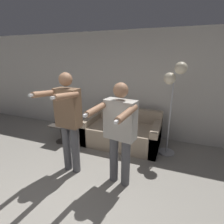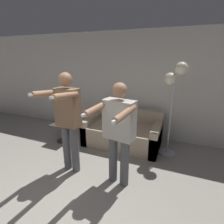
# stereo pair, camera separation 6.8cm
# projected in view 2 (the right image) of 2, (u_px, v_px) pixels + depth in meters

# --- Properties ---
(ground_plane) EXTENTS (16.00, 16.00, 0.00)m
(ground_plane) POSITION_uv_depth(u_px,v_px,m) (48.00, 215.00, 2.32)
(ground_plane) COLOR gray
(wall_back) EXTENTS (10.00, 0.05, 2.60)m
(wall_back) POSITION_uv_depth(u_px,v_px,m) (121.00, 85.00, 4.48)
(wall_back) COLOR beige
(wall_back) RESTS_ON ground_plane
(couch) EXTENTS (1.73, 0.95, 0.79)m
(couch) POSITION_uv_depth(u_px,v_px,m) (123.00, 133.00, 4.14)
(couch) COLOR tan
(couch) RESTS_ON ground_plane
(person_left) EXTENTS (0.51, 0.69, 1.77)m
(person_left) POSITION_uv_depth(u_px,v_px,m) (68.00, 117.00, 2.94)
(person_left) COLOR #56565B
(person_left) RESTS_ON ground_plane
(person_right) EXTENTS (0.62, 0.74, 1.66)m
(person_right) POSITION_uv_depth(u_px,v_px,m) (118.00, 129.00, 2.63)
(person_right) COLOR #56565B
(person_right) RESTS_ON ground_plane
(cat) EXTENTS (0.46, 0.13, 0.18)m
(cat) POSITION_uv_depth(u_px,v_px,m) (118.00, 104.00, 4.38)
(cat) COLOR #3D3833
(cat) RESTS_ON couch
(floor_lamp) EXTENTS (0.41, 0.35, 1.92)m
(floor_lamp) POSITION_uv_depth(u_px,v_px,m) (175.00, 84.00, 3.34)
(floor_lamp) COLOR #B2B2B7
(floor_lamp) RESTS_ON ground_plane
(side_table) EXTENTS (0.44, 0.44, 0.47)m
(side_table) POSITION_uv_depth(u_px,v_px,m) (62.00, 128.00, 4.24)
(side_table) COLOR #38332D
(side_table) RESTS_ON ground_plane
(cup) EXTENTS (0.09, 0.09, 0.09)m
(cup) POSITION_uv_depth(u_px,v_px,m) (63.00, 121.00, 4.22)
(cup) COLOR #3D6693
(cup) RESTS_ON side_table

